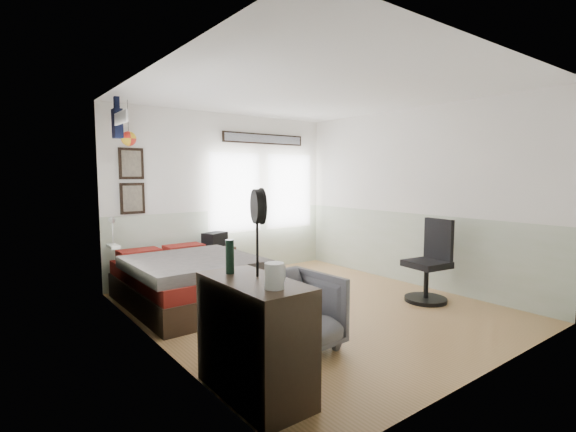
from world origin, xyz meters
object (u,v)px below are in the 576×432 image
at_px(bed, 187,281).
at_px(nightstand, 215,263).
at_px(armchair, 293,312).
at_px(task_chair, 430,268).
at_px(dresser, 254,338).

distance_m(bed, nightstand, 1.29).
height_order(bed, armchair, armchair).
bearing_deg(task_chair, dresser, -161.57).
xyz_separation_m(armchair, task_chair, (2.42, 0.13, 0.08)).
bearing_deg(nightstand, task_chair, -50.23).
distance_m(bed, dresser, 2.50).
height_order(nightstand, task_chair, task_chair).
height_order(dresser, armchair, dresser).
distance_m(bed, armchair, 1.97).
bearing_deg(armchair, task_chair, 0.28).
height_order(armchair, task_chair, task_chair).
xyz_separation_m(dresser, task_chair, (3.17, 0.61, -0.00)).
distance_m(armchair, nightstand, 2.96).
relative_size(armchair, nightstand, 1.46).
xyz_separation_m(dresser, armchair, (0.75, 0.48, -0.08)).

